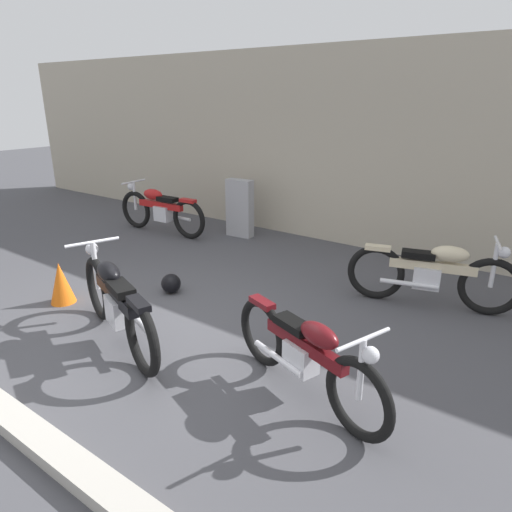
% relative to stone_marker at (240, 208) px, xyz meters
% --- Properties ---
extents(ground_plane, '(40.00, 40.00, 0.00)m').
position_rel_stone_marker_xyz_m(ground_plane, '(1.52, -3.72, -0.55)').
color(ground_plane, '#47474C').
extents(building_wall, '(18.00, 0.30, 3.41)m').
position_rel_stone_marker_xyz_m(building_wall, '(1.52, 0.86, 1.15)').
color(building_wall, '#B2A893').
rests_on(building_wall, ground_plane).
extents(stone_marker, '(0.53, 0.24, 1.10)m').
position_rel_stone_marker_xyz_m(stone_marker, '(0.00, 0.00, 0.00)').
color(stone_marker, '#9E9EA3').
rests_on(stone_marker, ground_plane).
extents(helmet, '(0.27, 0.27, 0.27)m').
position_rel_stone_marker_xyz_m(helmet, '(0.88, -2.69, -0.41)').
color(helmet, black).
rests_on(helmet, ground_plane).
extents(traffic_cone, '(0.32, 0.32, 0.55)m').
position_rel_stone_marker_xyz_m(traffic_cone, '(-0.05, -3.74, -0.27)').
color(traffic_cone, orange).
rests_on(traffic_cone, ground_plane).
extents(motorcycle_cream, '(2.06, 0.79, 0.94)m').
position_rel_stone_marker_xyz_m(motorcycle_cream, '(3.90, -1.04, -0.09)').
color(motorcycle_cream, black).
rests_on(motorcycle_cream, ground_plane).
extents(motorcycle_maroon, '(1.90, 0.85, 0.89)m').
position_rel_stone_marker_xyz_m(motorcycle_maroon, '(3.53, -3.61, -0.12)').
color(motorcycle_maroon, black).
rests_on(motorcycle_maroon, ground_plane).
extents(motorcycle_black, '(2.10, 0.96, 0.99)m').
position_rel_stone_marker_xyz_m(motorcycle_black, '(1.39, -3.96, -0.07)').
color(motorcycle_black, black).
rests_on(motorcycle_black, ground_plane).
extents(motorcycle_red, '(2.16, 0.60, 0.97)m').
position_rel_stone_marker_xyz_m(motorcycle_red, '(-1.39, -0.74, -0.08)').
color(motorcycle_red, black).
rests_on(motorcycle_red, ground_plane).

